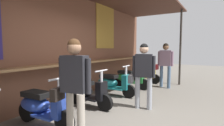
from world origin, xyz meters
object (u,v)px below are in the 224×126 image
Objects in this scene: shopper_with_handbag at (143,70)px; shopper_passing at (74,80)px; scooter_teal at (112,83)px; shopper_browsing at (165,61)px; scooter_yellow at (142,74)px; scooter_blue at (41,106)px; scooter_black at (86,91)px; scooter_green at (129,78)px.

shopper_with_handbag is 2.02m from shopper_passing.
scooter_teal is 0.84× the size of shopper_browsing.
shopper_browsing reaches higher than scooter_teal.
shopper_with_handbag reaches higher than scooter_yellow.
scooter_blue is 4.98m from scooter_yellow.
scooter_black and scooter_teal have the same top height.
scooter_green is 1.28m from scooter_yellow.
shopper_browsing is 4.63m from shopper_passing.
shopper_browsing reaches higher than scooter_blue.
shopper_passing is (-2.61, -0.93, 0.59)m from scooter_teal.
shopper_with_handbag is at bearing 0.24° from shopper_browsing.
scooter_yellow is at bearing 85.95° from scooter_blue.
scooter_teal is at bearing -128.61° from shopper_with_handbag.
scooter_yellow is (2.45, -0.00, 0.00)m from scooter_teal.
scooter_yellow is at bearing 178.60° from shopper_passing.
shopper_passing reaches higher than shopper_with_handbag.
scooter_blue and scooter_black have the same top height.
shopper_with_handbag is 2.65m from shopper_browsing.
shopper_browsing is at bearing 35.62° from scooter_green.
scooter_yellow is 0.84× the size of shopper_browsing.
scooter_green is (3.70, 0.00, 0.00)m from scooter_blue.
shopper_with_handbag is (-0.62, -1.27, 0.57)m from scooter_teal.
scooter_blue is 0.88× the size of shopper_with_handbag.
scooter_teal is at bearing 90.87° from scooter_black.
shopper_browsing is (4.56, -1.09, 0.63)m from scooter_blue.
shopper_browsing reaches higher than scooter_green.
shopper_browsing is 1.03× the size of shopper_passing.
shopper_passing is at bearing -78.62° from scooter_green.
scooter_teal is 0.88× the size of shopper_with_handbag.
shopper_with_handbag is (-3.06, -1.27, 0.57)m from scooter_yellow.
scooter_green is at bearing 87.98° from scooter_teal.
scooter_black and scooter_green have the same top height.
scooter_yellow is 3.37m from shopper_with_handbag.
shopper_with_handbag reaches higher than scooter_teal.
scooter_yellow is 0.86× the size of shopper_passing.
shopper_passing reaches higher than scooter_green.
shopper_browsing reaches higher than shopper_passing.
scooter_green is at bearing -55.61° from shopper_browsing.
shopper_browsing is at bearing 166.23° from shopper_passing.
scooter_black is 3.68m from scooter_yellow.
scooter_teal is 2.38m from shopper_browsing.
scooter_teal is at bearing -92.52° from scooter_green.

